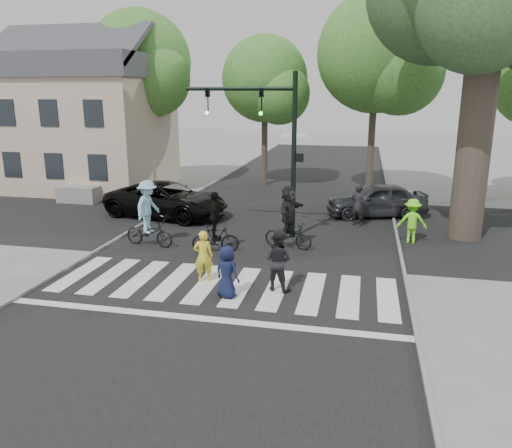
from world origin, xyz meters
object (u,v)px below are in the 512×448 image
(pedestrian_woman, at_px, (203,256))
(car_grey, at_px, (376,200))
(car_suv, at_px, (167,200))
(cyclist_mid, at_px, (215,228))
(cyclist_left, at_px, (149,218))
(pedestrian_adult, at_px, (278,261))
(cyclist_right, at_px, (288,220))
(pedestrian_child, at_px, (227,272))
(traffic_signal, at_px, (271,132))

(pedestrian_woman, bearing_deg, car_grey, -136.40)
(car_suv, bearing_deg, cyclist_mid, -130.03)
(cyclist_left, bearing_deg, cyclist_mid, -4.61)
(pedestrian_adult, distance_m, cyclist_mid, 3.88)
(pedestrian_adult, distance_m, car_suv, 9.50)
(pedestrian_adult, relative_size, cyclist_right, 0.77)
(cyclist_right, bearing_deg, car_suv, 150.04)
(pedestrian_woman, height_order, cyclist_right, cyclist_right)
(pedestrian_adult, height_order, cyclist_right, cyclist_right)
(car_suv, bearing_deg, cyclist_left, -154.87)
(pedestrian_child, bearing_deg, cyclist_mid, -47.20)
(traffic_signal, relative_size, pedestrian_woman, 3.97)
(cyclist_right, bearing_deg, cyclist_mid, -156.58)
(cyclist_left, bearing_deg, traffic_signal, 28.75)
(pedestrian_adult, bearing_deg, car_suv, -32.62)
(cyclist_mid, distance_m, car_grey, 8.36)
(traffic_signal, xyz_separation_m, car_grey, (3.95, 4.03, -3.17))
(traffic_signal, distance_m, car_grey, 6.47)
(pedestrian_child, distance_m, cyclist_left, 5.49)
(cyclist_mid, relative_size, cyclist_right, 0.94)
(pedestrian_adult, xyz_separation_m, cyclist_right, (-0.30, 3.86, 0.14))
(pedestrian_woman, relative_size, cyclist_left, 0.64)
(car_grey, bearing_deg, pedestrian_adult, -32.13)
(pedestrian_adult, relative_size, car_suv, 0.31)
(traffic_signal, distance_m, cyclist_left, 5.33)
(pedestrian_woman, relative_size, pedestrian_adult, 0.89)
(cyclist_left, xyz_separation_m, cyclist_mid, (2.49, -0.20, -0.16))
(cyclist_mid, height_order, cyclist_right, cyclist_right)
(pedestrian_child, bearing_deg, cyclist_left, -23.01)
(pedestrian_woman, distance_m, pedestrian_adult, 2.19)
(cyclist_right, relative_size, car_suv, 0.41)
(traffic_signal, xyz_separation_m, cyclist_left, (-3.93, -2.16, -2.88))
(pedestrian_woman, xyz_separation_m, car_suv, (-3.98, 7.05, -0.00))
(pedestrian_woman, bearing_deg, cyclist_right, -134.94)
(pedestrian_woman, relative_size, pedestrian_child, 1.06)
(pedestrian_adult, xyz_separation_m, cyclist_left, (-5.12, 3.05, 0.17))
(pedestrian_woman, height_order, cyclist_mid, cyclist_mid)
(cyclist_mid, xyz_separation_m, car_grey, (5.39, 6.39, -0.13))
(traffic_signal, height_order, car_grey, traffic_signal)
(traffic_signal, height_order, cyclist_right, traffic_signal)
(traffic_signal, bearing_deg, car_suv, 157.75)
(car_suv, bearing_deg, cyclist_right, -108.72)
(pedestrian_child, xyz_separation_m, cyclist_left, (-3.90, 3.84, 0.31))
(pedestrian_adult, height_order, car_grey, pedestrian_adult)
(cyclist_mid, distance_m, car_suv, 5.63)
(cyclist_right, bearing_deg, car_grey, 60.39)
(pedestrian_child, height_order, cyclist_right, cyclist_right)
(pedestrian_adult, height_order, cyclist_mid, cyclist_mid)
(cyclist_left, distance_m, car_suv, 4.33)
(pedestrian_adult, bearing_deg, cyclist_right, -68.63)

